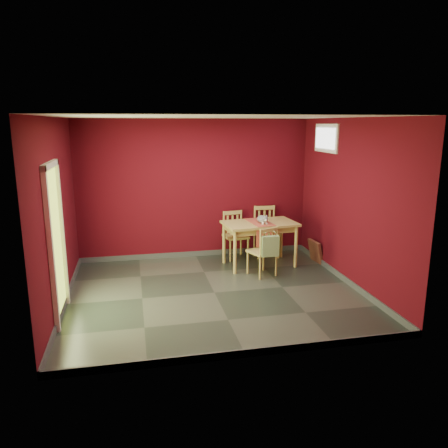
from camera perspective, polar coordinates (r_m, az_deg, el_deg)
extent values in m
plane|color=#2D342D|center=(6.98, -1.26, -8.95)|extent=(4.50, 4.50, 0.00)
plane|color=#4B0711|center=(8.54, -3.81, 4.52)|extent=(4.50, 0.00, 4.50)
plane|color=#4B0711|center=(4.69, 3.23, -2.61)|extent=(4.50, 0.00, 4.50)
plane|color=#4B0711|center=(6.57, -20.98, 1.08)|extent=(0.00, 4.00, 4.00)
plane|color=#4B0711|center=(7.34, 16.23, 2.62)|extent=(0.00, 4.00, 4.00)
plane|color=white|center=(6.47, -1.38, 13.81)|extent=(4.50, 4.50, 0.00)
cube|color=#3F4244|center=(8.81, -3.68, -3.88)|extent=(4.50, 0.02, 0.10)
cube|color=#3F4244|center=(5.21, 3.00, -16.47)|extent=(4.50, 0.02, 0.10)
cube|color=#3F4244|center=(6.94, -20.00, -9.47)|extent=(0.03, 4.00, 0.10)
cube|color=#3F4244|center=(7.67, 15.53, -6.98)|extent=(0.03, 4.00, 0.10)
cube|color=#B7D838|center=(6.26, -21.17, -2.57)|extent=(0.02, 0.85, 2.05)
cube|color=white|center=(5.80, -21.67, -3.40)|extent=(0.06, 0.08, 2.13)
cube|color=white|center=(6.69, -20.41, -1.18)|extent=(0.06, 0.08, 2.13)
cube|color=white|center=(6.07, -21.79, 7.17)|extent=(0.06, 1.01, 0.08)
cube|color=white|center=(8.12, 13.22, 10.86)|extent=(0.03, 0.90, 0.50)
cube|color=white|center=(8.11, 13.08, 10.86)|extent=(0.02, 0.76, 0.36)
cube|color=silver|center=(9.10, 6.32, -1.75)|extent=(0.08, 0.02, 0.12)
cube|color=tan|center=(8.08, 4.70, 0.06)|extent=(1.39, 0.90, 0.04)
cube|color=tan|center=(8.10, 4.69, -0.47)|extent=(1.24, 0.75, 0.11)
cylinder|color=tan|center=(7.70, 1.44, -3.74)|extent=(0.06, 0.06, 0.78)
cylinder|color=tan|center=(8.28, 0.00, -2.53)|extent=(0.06, 0.06, 0.78)
cylinder|color=tan|center=(8.15, 9.37, -2.96)|extent=(0.06, 0.06, 0.78)
cylinder|color=tan|center=(8.70, 7.48, -1.87)|extent=(0.06, 0.06, 0.78)
cube|color=#B34835|center=(8.08, 4.71, 0.25)|extent=(0.42, 0.76, 0.01)
cube|color=#B34835|center=(7.78, 5.45, -1.68)|extent=(0.35, 0.04, 0.36)
cube|color=tan|center=(8.57, 1.55, -1.64)|extent=(0.49, 0.49, 0.04)
cylinder|color=tan|center=(8.40, 0.83, -3.57)|extent=(0.04, 0.04, 0.42)
cylinder|color=tan|center=(8.73, -0.03, -2.92)|extent=(0.04, 0.04, 0.42)
cylinder|color=tan|center=(8.53, 3.15, -3.32)|extent=(0.04, 0.04, 0.42)
cylinder|color=tan|center=(8.86, 2.22, -2.69)|extent=(0.04, 0.04, 0.42)
cylinder|color=tan|center=(8.61, -0.03, 0.17)|extent=(0.04, 0.04, 0.46)
cylinder|color=tan|center=(8.74, 2.25, 0.35)|extent=(0.04, 0.04, 0.46)
cube|color=tan|center=(8.64, 1.13, 1.48)|extent=(0.39, 0.09, 0.07)
cube|color=tan|center=(8.65, 0.49, -0.06)|extent=(0.04, 0.03, 0.36)
cube|color=tan|center=(8.69, 1.12, -0.01)|extent=(0.04, 0.03, 0.36)
cube|color=tan|center=(8.72, 1.75, 0.05)|extent=(0.04, 0.03, 0.36)
cube|color=tan|center=(8.75, 5.56, -1.16)|extent=(0.49, 0.49, 0.04)
cylinder|color=tan|center=(8.58, 4.55, -3.14)|extent=(0.04, 0.04, 0.45)
cylinder|color=tan|center=(8.96, 3.99, -2.44)|extent=(0.04, 0.04, 0.45)
cylinder|color=tan|center=(8.68, 7.10, -3.02)|extent=(0.04, 0.04, 0.45)
cylinder|color=tan|center=(9.05, 6.44, -2.33)|extent=(0.04, 0.04, 0.45)
cylinder|color=tan|center=(8.83, 4.04, 0.80)|extent=(0.04, 0.04, 0.50)
cylinder|color=tan|center=(8.92, 6.53, 0.87)|extent=(0.04, 0.04, 0.50)
cube|color=tan|center=(8.84, 5.32, 2.12)|extent=(0.42, 0.06, 0.08)
cube|color=tan|center=(8.86, 4.59, 0.54)|extent=(0.04, 0.02, 0.39)
cube|color=tan|center=(8.89, 5.28, 0.56)|extent=(0.04, 0.02, 0.39)
cube|color=tan|center=(8.91, 5.97, 0.58)|extent=(0.04, 0.02, 0.39)
cube|color=tan|center=(7.66, 4.99, -3.63)|extent=(0.54, 0.54, 0.04)
cylinder|color=tan|center=(7.96, 5.17, -4.64)|extent=(0.04, 0.04, 0.40)
cylinder|color=tan|center=(7.70, 6.82, -5.30)|extent=(0.04, 0.04, 0.40)
cylinder|color=tan|center=(7.75, 3.11, -5.09)|extent=(0.04, 0.04, 0.40)
cylinder|color=tan|center=(7.49, 4.73, -5.79)|extent=(0.04, 0.04, 0.40)
cylinder|color=tan|center=(7.57, 6.91, -1.98)|extent=(0.04, 0.04, 0.44)
cylinder|color=tan|center=(7.35, 4.80, -2.38)|extent=(0.04, 0.04, 0.44)
cube|color=tan|center=(7.41, 5.90, -0.82)|extent=(0.36, 0.17, 0.07)
cube|color=tan|center=(7.53, 6.44, -2.35)|extent=(0.04, 0.03, 0.34)
cube|color=tan|center=(7.47, 5.86, -2.47)|extent=(0.04, 0.03, 0.34)
cube|color=tan|center=(7.41, 5.27, -2.58)|extent=(0.04, 0.03, 0.34)
cube|color=#7D9D64|center=(7.40, 6.04, -2.90)|extent=(0.30, 0.09, 0.35)
cylinder|color=#7D9D64|center=(7.37, 5.32, -1.04)|extent=(0.01, 0.15, 0.01)
cylinder|color=#7D9D64|center=(7.42, 6.56, -0.97)|extent=(0.01, 0.15, 0.01)
cube|color=brown|center=(8.56, 11.86, -3.51)|extent=(0.17, 0.44, 0.43)
cube|color=black|center=(8.56, 11.82, -3.52)|extent=(0.12, 0.30, 0.30)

